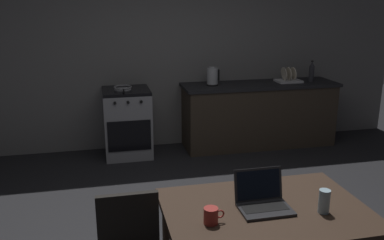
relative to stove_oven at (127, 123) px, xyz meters
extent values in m
plane|color=black|center=(0.52, -2.23, -0.45)|extent=(12.00, 12.00, 0.00)
cube|color=slate|center=(0.82, 0.35, 0.93)|extent=(6.40, 0.10, 2.75)
cube|color=#382D23|center=(1.84, 0.00, -0.02)|extent=(2.10, 0.60, 0.85)
cube|color=black|center=(1.84, 0.00, 0.43)|extent=(2.16, 0.64, 0.04)
cube|color=gray|center=(0.00, 0.00, -0.02)|extent=(0.60, 0.60, 0.85)
cube|color=black|center=(0.00, 0.00, 0.43)|extent=(0.60, 0.60, 0.04)
cube|color=black|center=(0.00, -0.30, -0.09)|extent=(0.54, 0.01, 0.39)
cylinder|color=black|center=(-0.16, -0.31, 0.35)|extent=(0.04, 0.02, 0.04)
cylinder|color=black|center=(0.00, -0.31, 0.35)|extent=(0.04, 0.02, 0.04)
cylinder|color=black|center=(0.16, -0.31, 0.35)|extent=(0.04, 0.02, 0.04)
cube|color=#332319|center=(0.64, -3.14, 0.28)|extent=(1.27, 0.88, 0.04)
cylinder|color=#332319|center=(1.21, -2.76, -0.09)|extent=(0.05, 0.05, 0.70)
cube|color=black|center=(-0.21, -3.01, 0.22)|extent=(0.38, 0.04, 0.42)
cube|color=#232326|center=(0.62, -3.17, 0.31)|extent=(0.32, 0.22, 0.02)
cube|color=black|center=(0.62, -3.16, 0.32)|extent=(0.28, 0.12, 0.00)
cube|color=#232326|center=(0.62, -3.04, 0.42)|extent=(0.32, 0.05, 0.21)
cube|color=black|center=(0.62, -3.05, 0.42)|extent=(0.29, 0.04, 0.18)
cylinder|color=black|center=(1.15, 0.00, 0.46)|extent=(0.15, 0.15, 0.02)
cylinder|color=#B2B5BA|center=(1.15, 0.00, 0.57)|extent=(0.14, 0.14, 0.21)
cylinder|color=#B2B5BA|center=(1.15, 0.00, 0.69)|extent=(0.09, 0.09, 0.02)
cube|color=black|center=(1.24, 0.00, 0.58)|extent=(0.02, 0.02, 0.15)
cylinder|color=#2D2D33|center=(2.58, -0.05, 0.55)|extent=(0.07, 0.07, 0.22)
cone|color=#2D2D33|center=(2.58, -0.05, 0.69)|extent=(0.07, 0.07, 0.06)
cylinder|color=black|center=(2.58, -0.05, 0.73)|extent=(0.03, 0.03, 0.02)
cylinder|color=gray|center=(-0.04, -0.02, 0.45)|extent=(0.22, 0.22, 0.01)
torus|color=gray|center=(-0.04, -0.02, 0.48)|extent=(0.23, 0.23, 0.02)
cylinder|color=black|center=(-0.04, -0.22, 0.47)|extent=(0.02, 0.18, 0.02)
cylinder|color=#9E2D28|center=(0.25, -3.24, 0.35)|extent=(0.09, 0.09, 0.10)
torus|color=#9E2D28|center=(0.31, -3.24, 0.35)|extent=(0.05, 0.01, 0.05)
cylinder|color=#99B7C6|center=(0.96, -3.27, 0.37)|extent=(0.07, 0.07, 0.15)
cube|color=silver|center=(2.26, 0.00, 0.46)|extent=(0.34, 0.26, 0.03)
cylinder|color=beige|center=(2.19, 0.00, 0.57)|extent=(0.04, 0.18, 0.18)
cylinder|color=beige|center=(2.26, 0.00, 0.57)|extent=(0.04, 0.18, 0.18)
cylinder|color=beige|center=(2.33, 0.00, 0.57)|extent=(0.04, 0.18, 0.18)
camera|label=1|loc=(-0.34, -5.35, 1.55)|focal=39.24mm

